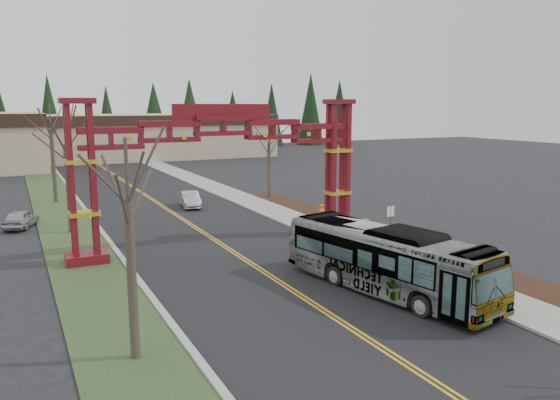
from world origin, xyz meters
TOP-DOWN VIEW (x-y plane):
  - ground at (0.00, 0.00)m, footprint 200.00×200.00m
  - road at (0.00, 25.00)m, footprint 12.00×110.00m
  - lane_line_left at (-0.12, 25.00)m, footprint 0.12×100.00m
  - lane_line_right at (0.12, 25.00)m, footprint 0.12×100.00m
  - curb_right at (6.15, 25.00)m, footprint 0.30×110.00m
  - sidewalk_right at (7.60, 25.00)m, footprint 2.60×110.00m
  - landscape_strip at (10.20, 10.00)m, footprint 2.60×50.00m
  - grass_median at (-8.00, 25.00)m, footprint 4.00×110.00m
  - curb_left at (-6.15, 25.00)m, footprint 0.30×110.00m
  - gateway_arch at (0.00, 18.00)m, footprint 18.20×1.60m
  - retail_building_east at (10.00, 79.95)m, footprint 38.00×20.30m
  - conifer_treeline at (0.25, 92.00)m, footprint 116.10×5.60m
  - transit_bus at (3.76, 7.05)m, footprint 4.77×11.38m
  - silver_sedan at (2.03, 31.73)m, footprint 2.01×4.19m
  - parked_car_near_a at (-11.00, 29.38)m, footprint 2.76×4.12m
  - bare_tree_median_near at (-8.00, 5.35)m, footprint 3.18×3.18m
  - bare_tree_median_mid at (-8.00, 26.08)m, footprint 3.41×3.41m
  - bare_tree_median_far at (-8.00, 39.17)m, footprint 3.35×3.35m
  - bare_tree_right_far at (10.00, 32.96)m, footprint 3.00×3.00m
  - street_sign at (9.58, 14.32)m, footprint 0.54×0.08m
  - barrel_south at (9.71, 17.15)m, footprint 0.53×0.53m
  - barrel_mid at (8.93, 20.67)m, footprint 0.57×0.57m
  - barrel_north at (9.90, 23.00)m, footprint 0.52×0.52m

SIDE VIEW (x-z plane):
  - ground at x=0.00m, z-range 0.00..0.00m
  - road at x=0.00m, z-range 0.00..0.02m
  - lane_line_left at x=-0.12m, z-range 0.02..0.03m
  - lane_line_right at x=0.12m, z-range 0.02..0.03m
  - grass_median at x=-8.00m, z-range 0.00..0.08m
  - landscape_strip at x=10.20m, z-range 0.00..0.12m
  - curb_right at x=6.15m, z-range 0.00..0.15m
  - curb_left at x=-6.15m, z-range 0.00..0.15m
  - sidewalk_right at x=7.60m, z-range 0.01..0.15m
  - barrel_north at x=9.90m, z-range 0.00..0.97m
  - barrel_south at x=9.71m, z-range 0.00..0.98m
  - barrel_mid at x=8.93m, z-range 0.00..1.05m
  - parked_car_near_a at x=-11.00m, z-range 0.00..1.30m
  - silver_sedan at x=2.03m, z-range 0.00..1.32m
  - transit_bus at x=3.76m, z-range 0.00..3.09m
  - street_sign at x=9.58m, z-range 0.51..2.86m
  - retail_building_east at x=10.00m, z-range 0.01..7.01m
  - bare_tree_right_far at x=10.00m, z-range 1.48..8.46m
  - bare_tree_median_near at x=-8.00m, z-range 1.63..9.16m
  - bare_tree_median_mid at x=-8.00m, z-range 1.82..10.03m
  - gateway_arch at x=0.00m, z-range 1.53..10.43m
  - bare_tree_median_far at x=-8.00m, z-range 2.09..10.77m
  - conifer_treeline at x=0.25m, z-range -0.01..12.99m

